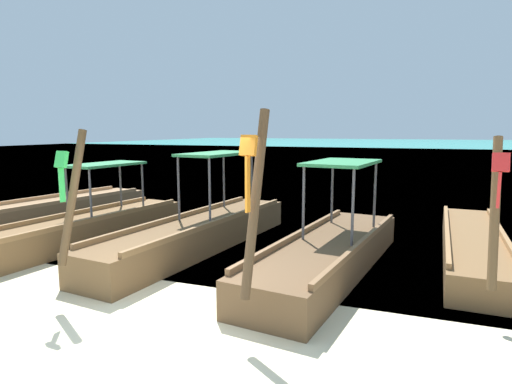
# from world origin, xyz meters

# --- Properties ---
(ground) EXTENTS (120.00, 120.00, 0.00)m
(ground) POSITION_xyz_m (0.00, 0.00, 0.00)
(ground) COLOR beige
(sea_water) EXTENTS (120.00, 120.00, 0.00)m
(sea_water) POSITION_xyz_m (0.00, 61.69, 0.00)
(sea_water) COLOR #2DB29E
(sea_water) RESTS_ON ground
(longtail_boat_yellow_ribbon) EXTENTS (2.31, 7.57, 2.75)m
(longtail_boat_yellow_ribbon) POSITION_xyz_m (-6.77, 4.37, 0.30)
(longtail_boat_yellow_ribbon) COLOR olive
(longtail_boat_yellow_ribbon) RESTS_ON ground
(longtail_boat_blue_ribbon) EXTENTS (1.74, 6.02, 2.72)m
(longtail_boat_blue_ribbon) POSITION_xyz_m (-4.01, 3.21, 0.36)
(longtail_boat_blue_ribbon) COLOR brown
(longtail_boat_blue_ribbon) RESTS_ON ground
(longtail_boat_green_ribbon) EXTENTS (1.87, 6.68, 2.60)m
(longtail_boat_green_ribbon) POSITION_xyz_m (-1.34, 3.70, 0.37)
(longtail_boat_green_ribbon) COLOR brown
(longtail_boat_green_ribbon) RESTS_ON ground
(longtail_boat_orange_ribbon) EXTENTS (2.02, 5.95, 2.85)m
(longtail_boat_orange_ribbon) POSITION_xyz_m (1.62, 3.19, 0.36)
(longtail_boat_orange_ribbon) COLOR brown
(longtail_boat_orange_ribbon) RESTS_ON ground
(longtail_boat_red_ribbon) EXTENTS (1.34, 6.32, 2.51)m
(longtail_boat_red_ribbon) POSITION_xyz_m (4.20, 4.98, 0.28)
(longtail_boat_red_ribbon) COLOR brown
(longtail_boat_red_ribbon) RESTS_ON ground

